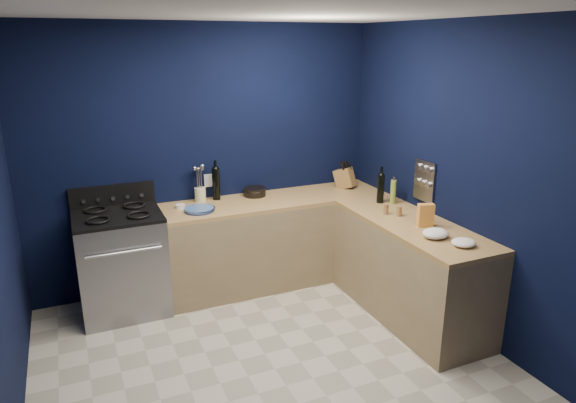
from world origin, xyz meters
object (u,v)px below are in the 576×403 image
crouton_bag (425,215)px  plate_stack (199,209)px  knife_block (345,178)px  gas_range (122,264)px  utensil_crock (200,194)px

crouton_bag → plate_stack: bearing=160.1°
crouton_bag → knife_block: bearing=106.3°
gas_range → crouton_bag: bearing=-27.5°
gas_range → knife_block: 2.44m
gas_range → plate_stack: 0.86m
utensil_crock → knife_block: bearing=-5.3°
plate_stack → knife_block: size_ratio=1.31×
gas_range → crouton_bag: 2.76m
utensil_crock → knife_block: 1.56m
plate_stack → utensil_crock: bearing=73.4°
plate_stack → crouton_bag: crouton_bag is taller
crouton_bag → utensil_crock: bearing=152.0°
gas_range → utensil_crock: utensil_crock is taller
knife_block → crouton_bag: bearing=-122.1°
knife_block → gas_range: bearing=149.0°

